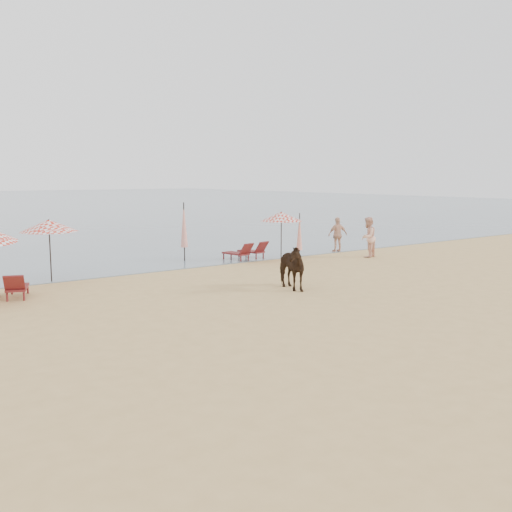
# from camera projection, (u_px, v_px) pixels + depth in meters

# --- Properties ---
(ground) EXTENTS (120.00, 120.00, 0.00)m
(ground) POSITION_uv_depth(u_px,v_px,m) (370.00, 320.00, 14.65)
(ground) COLOR tan
(ground) RESTS_ON ground
(lounger_cluster_right) EXTENTS (1.77, 1.72, 0.55)m
(lounger_cluster_right) POSITION_uv_depth(u_px,v_px,m) (247.00, 251.00, 25.30)
(lounger_cluster_right) COLOR maroon
(lounger_cluster_right) RESTS_ON ground
(umbrella_open_left_a) EXTENTS (1.93, 1.93, 2.20)m
(umbrella_open_left_a) POSITION_uv_depth(u_px,v_px,m) (49.00, 226.00, 19.66)
(umbrella_open_left_a) COLOR black
(umbrella_open_left_a) RESTS_ON ground
(umbrella_open_right) EXTENTS (1.77, 1.77, 2.16)m
(umbrella_open_right) POSITION_uv_depth(u_px,v_px,m) (281.00, 217.00, 24.67)
(umbrella_open_right) COLOR black
(umbrella_open_right) RESTS_ON ground
(umbrella_closed_left) EXTENTS (0.31, 0.31, 2.57)m
(umbrella_closed_left) POSITION_uv_depth(u_px,v_px,m) (184.00, 225.00, 24.58)
(umbrella_closed_left) COLOR black
(umbrella_closed_left) RESTS_ON ground
(umbrella_closed_right) EXTENTS (0.26, 0.26, 2.12)m
(umbrella_closed_right) POSITION_uv_depth(u_px,v_px,m) (299.00, 232.00, 24.46)
(umbrella_closed_right) COLOR black
(umbrella_closed_right) RESTS_ON ground
(cow) EXTENTS (1.15, 1.90, 1.50)m
(cow) POSITION_uv_depth(u_px,v_px,m) (288.00, 267.00, 18.57)
(cow) COLOR black
(cow) RESTS_ON ground
(beachgoer_right_a) EXTENTS (1.07, 0.95, 1.84)m
(beachgoer_right_a) POSITION_uv_depth(u_px,v_px,m) (368.00, 237.00, 25.97)
(beachgoer_right_a) COLOR #E2A68D
(beachgoer_right_a) RESTS_ON ground
(beachgoer_right_b) EXTENTS (1.07, 0.67, 1.71)m
(beachgoer_right_b) POSITION_uv_depth(u_px,v_px,m) (338.00, 235.00, 27.78)
(beachgoer_right_b) COLOR #DAA488
(beachgoer_right_b) RESTS_ON ground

